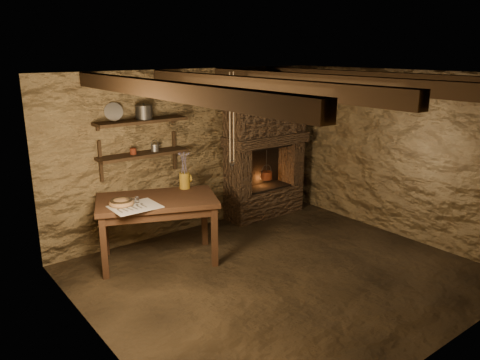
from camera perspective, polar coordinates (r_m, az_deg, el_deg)
floor at (r=5.88m, az=4.93°, el=-11.36°), size 4.50×4.50×0.00m
back_wall at (r=6.99m, az=-6.00°, el=3.48°), size 4.50×0.04×2.40m
front_wall at (r=4.28m, az=23.82°, el=-5.75°), size 4.50×0.04×2.40m
left_wall at (r=4.31m, az=-17.40°, el=-4.99°), size 0.04×4.00×2.40m
right_wall at (r=7.13m, az=18.63°, el=2.97°), size 0.04×4.00×2.40m
ceiling at (r=5.25m, az=5.56°, el=12.69°), size 4.50×4.00×0.04m
beam_far_left at (r=4.37m, az=-9.25°, el=10.80°), size 0.14×3.95×0.16m
beam_mid_left at (r=4.93m, az=1.20°, el=11.52°), size 0.14×3.95×0.16m
beam_mid_right at (r=5.61m, az=9.35°, el=11.83°), size 0.14×3.95×0.16m
beam_far_right at (r=6.37m, az=15.64°, el=11.90°), size 0.14×3.95×0.16m
shelf_lower at (r=6.43m, az=-11.70°, el=3.08°), size 1.25×0.30×0.04m
shelf_upper at (r=6.35m, az=-11.92°, el=7.04°), size 1.25×0.30×0.04m
hearth at (r=7.53m, az=3.06°, el=4.63°), size 1.43×0.51×2.30m
work_table at (r=6.13m, az=-9.96°, el=-5.69°), size 1.70×1.36×0.85m
linen_cloth at (r=5.72m, az=-12.68°, el=-3.20°), size 0.56×0.45×0.01m
pewter_cutlery_row at (r=5.70m, az=-12.61°, el=-3.16°), size 0.47×0.18×0.01m
drinking_glasses at (r=5.81m, az=-13.00°, el=-2.52°), size 0.18×0.05×0.07m
stoneware_jug at (r=6.32m, az=-6.77°, el=0.87°), size 0.18×0.18×0.50m
wooden_bowl at (r=5.80m, az=-14.25°, el=-2.73°), size 0.36×0.36×0.11m
iron_stockpot at (r=6.36m, az=-11.64°, el=8.01°), size 0.23×0.23×0.17m
tin_pan at (r=6.29m, az=-15.15°, el=8.04°), size 0.26×0.19×0.24m
small_kettle at (r=6.50m, az=-10.35°, el=3.90°), size 0.15×0.12×0.15m
rusty_tin at (r=6.36m, az=-12.89°, el=3.44°), size 0.08×0.08×0.08m
red_pot at (r=7.61m, az=3.23°, el=0.64°), size 0.21×0.20×0.54m
hanging_ropes at (r=6.14m, az=-1.01°, el=7.56°), size 0.08×0.08×1.20m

